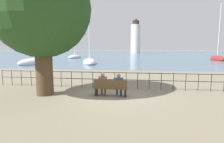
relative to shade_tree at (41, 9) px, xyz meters
The scene contains 12 objects.
ground_plane 5.83m from the shade_tree, ahead, with size 1000.00×1000.00×0.00m, color #7A705B.
harbor_water 161.99m from the shade_tree, 88.72° to the left, with size 600.00×300.00×0.01m.
shade_tree is the anchor object (origin of this frame).
park_bench 5.50m from the shade_tree, ahead, with size 1.77×0.45×0.90m.
seated_person_left 5.02m from the shade_tree, ahead, with size 0.41×0.35×1.27m.
seated_person_right 5.62m from the shade_tree, ahead, with size 0.47×0.35×1.22m.
promenade_railing 5.68m from the shade_tree, 29.33° to the left, with size 15.83×0.04×1.05m.
sailboat_0 42.36m from the shade_tree, 107.58° to the left, with size 2.99×6.95×11.66m.
sailboat_2 21.55m from the shade_tree, 98.52° to the left, with size 4.15×7.26×10.59m.
sailboat_3 41.09m from the shade_tree, 55.48° to the left, with size 2.07×5.41×13.01m.
sailboat_4 21.97m from the shade_tree, 123.13° to the left, with size 4.33×6.23×9.74m.
harbor_lighthouse 107.26m from the shade_tree, 87.66° to the left, with size 6.06×6.06×22.13m.
Camera 1 is at (1.32, -9.06, 2.48)m, focal length 28.00 mm.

